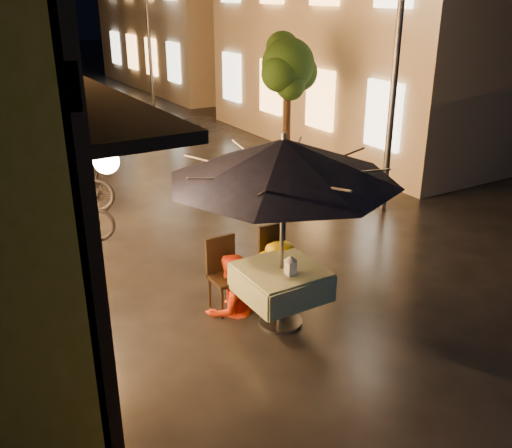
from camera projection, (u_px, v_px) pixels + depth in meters
ground at (321, 290)px, 8.06m from camera, size 90.00×90.00×0.00m
east_building_near at (403, 11)px, 15.48m from camera, size 7.30×9.30×6.80m
street_tree at (288, 68)px, 11.86m from camera, size 1.43×1.20×3.15m
streetlamp_near at (397, 52)px, 9.96m from camera, size 0.36×0.36×4.23m
streetlamp_far at (148, 22)px, 19.48m from camera, size 0.36×0.36×4.23m
cafe_table at (281, 282)px, 7.04m from camera, size 0.99×0.99×0.78m
patio_umbrella at (283, 160)px, 6.44m from camera, size 2.73×2.73×2.46m
cafe_chair_left at (224, 270)px, 7.45m from camera, size 0.42×0.42×0.97m
cafe_chair_right at (276, 256)px, 7.83m from camera, size 0.42×0.42×0.97m
table_lantern at (291, 264)px, 6.75m from camera, size 0.16×0.16×0.25m
person_orange at (230, 257)px, 7.25m from camera, size 0.83×0.69×1.56m
person_yellow at (281, 244)px, 7.55m from camera, size 1.09×0.69×1.62m
bicycle_0 at (62, 217)px, 9.41m from camera, size 1.81×1.25×0.90m
bicycle_1 at (68, 187)px, 10.64m from camera, size 1.75×1.14×1.03m
bicycle_2 at (60, 174)px, 11.51m from camera, size 1.92×1.26×0.95m
bicycle_3 at (18, 170)px, 11.88m from camera, size 1.52×0.92×0.89m
bicycle_4 at (17, 167)px, 12.28m from camera, size 1.56×0.68×0.80m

